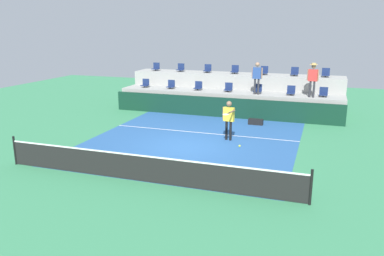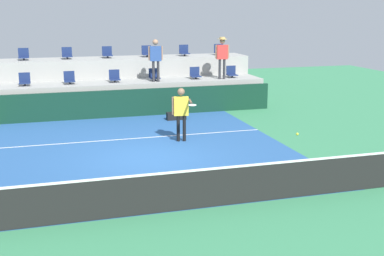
{
  "view_description": "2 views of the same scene",
  "coord_description": "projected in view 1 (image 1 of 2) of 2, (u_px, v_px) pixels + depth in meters",
  "views": [
    {
      "loc": [
        5.33,
        -14.71,
        4.91
      ],
      "look_at": [
        0.63,
        -1.03,
        1.14
      ],
      "focal_mm": 36.41,
      "sensor_mm": 36.0,
      "label": 1
    },
    {
      "loc": [
        -2.69,
        -13.69,
        4.25
      ],
      "look_at": [
        0.9,
        -1.43,
        1.19
      ],
      "focal_mm": 46.51,
      "sensor_mm": 36.0,
      "label": 2
    }
  ],
  "objects": [
    {
      "name": "spectator_in_white",
      "position": [
        257.0,
        75.0,
        21.51
      ],
      "size": [
        0.62,
        0.27,
        1.78
      ],
      "color": "#2D2D33",
      "rests_on": "seating_tier_lower"
    },
    {
      "name": "tennis_ball",
      "position": [
        240.0,
        146.0,
        12.06
      ],
      "size": [
        0.07,
        0.07,
        0.07
      ],
      "color": "#CCE033"
    },
    {
      "name": "seating_tier_upper",
      "position": [
        235.0,
        90.0,
        24.44
      ],
      "size": [
        13.0,
        1.8,
        2.1
      ],
      "primitive_type": "cube",
      "color": "#9E9E99",
      "rests_on": "ground_plane"
    },
    {
      "name": "tennis_player",
      "position": [
        229.0,
        116.0,
        17.12
      ],
      "size": [
        0.61,
        1.28,
        1.77
      ],
      "color": "black",
      "rests_on": "ground_plane"
    },
    {
      "name": "court_inner_paint",
      "position": [
        193.0,
        141.0,
        17.29
      ],
      "size": [
        9.0,
        10.0,
        0.01
      ],
      "primitive_type": "cube",
      "color": "#285693",
      "rests_on": "ground_plane"
    },
    {
      "name": "ground_plane",
      "position": [
        186.0,
        147.0,
        16.38
      ],
      "size": [
        40.0,
        40.0,
        0.0
      ],
      "primitive_type": "plane",
      "color": "#388456"
    },
    {
      "name": "court_service_line",
      "position": [
        203.0,
        133.0,
        18.57
      ],
      "size": [
        9.0,
        0.06,
        0.0
      ],
      "primitive_type": "cube",
      "color": "white",
      "rests_on": "ground_plane"
    },
    {
      "name": "stadium_chair_lower_left",
      "position": [
        171.0,
        85.0,
        23.75
      ],
      "size": [
        0.44,
        0.4,
        0.52
      ],
      "color": "#2D2D33",
      "rests_on": "seating_tier_lower"
    },
    {
      "name": "sponsor_backboard",
      "position": [
        222.0,
        107.0,
        21.73
      ],
      "size": [
        13.0,
        0.16,
        1.1
      ],
      "primitive_type": "cube",
      "color": "#0F3323",
      "rests_on": "ground_plane"
    },
    {
      "name": "equipment_bag",
      "position": [
        256.0,
        122.0,
        20.13
      ],
      "size": [
        0.76,
        0.28,
        0.3
      ],
      "primitive_type": "cube",
      "color": "black",
      "rests_on": "ground_plane"
    },
    {
      "name": "stadium_chair_upper_right",
      "position": [
        295.0,
        72.0,
        22.93
      ],
      "size": [
        0.44,
        0.4,
        0.52
      ],
      "color": "#2D2D33",
      "rests_on": "seating_tier_upper"
    },
    {
      "name": "stadium_chair_upper_mid_left",
      "position": [
        208.0,
        69.0,
        24.62
      ],
      "size": [
        0.44,
        0.4,
        0.52
      ],
      "color": "#2D2D33",
      "rests_on": "seating_tier_upper"
    },
    {
      "name": "stadium_chair_upper_left",
      "position": [
        181.0,
        68.0,
        25.19
      ],
      "size": [
        0.44,
        0.4,
        0.52
      ],
      "color": "#2D2D33",
      "rests_on": "seating_tier_upper"
    },
    {
      "name": "spectator_with_hat",
      "position": [
        313.0,
        76.0,
        20.57
      ],
      "size": [
        0.62,
        0.48,
        1.83
      ],
      "color": "#2D2D33",
      "rests_on": "seating_tier_lower"
    },
    {
      "name": "stadium_chair_upper_far_left",
      "position": [
        156.0,
        67.0,
        25.74
      ],
      "size": [
        0.44,
        0.4,
        0.52
      ],
      "color": "#2D2D33",
      "rests_on": "seating_tier_upper"
    },
    {
      "name": "stadium_chair_lower_mid_left",
      "position": [
        198.0,
        86.0,
        23.2
      ],
      "size": [
        0.44,
        0.4,
        0.52
      ],
      "color": "#2D2D33",
      "rests_on": "seating_tier_lower"
    },
    {
      "name": "stadium_chair_upper_far_right",
      "position": [
        326.0,
        73.0,
        22.39
      ],
      "size": [
        0.44,
        0.4,
        0.52
      ],
      "color": "#2D2D33",
      "rests_on": "seating_tier_upper"
    },
    {
      "name": "stadium_chair_lower_mid_right",
      "position": [
        258.0,
        90.0,
        22.08
      ],
      "size": [
        0.44,
        0.4,
        0.52
      ],
      "color": "#2D2D33",
      "rests_on": "seating_tier_lower"
    },
    {
      "name": "stadium_chair_lower_center",
      "position": [
        228.0,
        88.0,
        22.62
      ],
      "size": [
        0.44,
        0.4,
        0.52
      ],
      "color": "#2D2D33",
      "rests_on": "seating_tier_lower"
    },
    {
      "name": "stadium_chair_lower_far_left",
      "position": [
        145.0,
        84.0,
        24.29
      ],
      "size": [
        0.44,
        0.4,
        0.52
      ],
      "color": "#2D2D33",
      "rests_on": "seating_tier_lower"
    },
    {
      "name": "seating_tier_lower",
      "position": [
        228.0,
        102.0,
        22.9
      ],
      "size": [
        13.0,
        1.8,
        1.25
      ],
      "primitive_type": "cube",
      "color": "#9E9E99",
      "rests_on": "ground_plane"
    },
    {
      "name": "tennis_net",
      "position": [
        144.0,
        168.0,
        12.59
      ],
      "size": [
        10.48,
        0.08,
        1.07
      ],
      "color": "black",
      "rests_on": "ground_plane"
    },
    {
      "name": "stadium_chair_upper_center",
      "position": [
        235.0,
        70.0,
        24.07
      ],
      "size": [
        0.44,
        0.4,
        0.52
      ],
      "color": "#2D2D33",
      "rests_on": "seating_tier_upper"
    },
    {
      "name": "stadium_chair_upper_mid_right",
      "position": [
        264.0,
        71.0,
        23.5
      ],
      "size": [
        0.44,
        0.4,
        0.52
      ],
      "color": "#2D2D33",
      "rests_on": "seating_tier_upper"
    },
    {
      "name": "stadium_chair_lower_right",
      "position": [
        291.0,
        91.0,
        21.5
      ],
      "size": [
        0.44,
        0.4,
        0.52
      ],
      "color": "#2D2D33",
      "rests_on": "seating_tier_lower"
    },
    {
      "name": "stadium_chair_lower_far_right",
      "position": [
        323.0,
        93.0,
        20.96
      ],
      "size": [
        0.44,
        0.4,
        0.52
      ],
      "color": "#2D2D33",
      "rests_on": "seating_tier_lower"
    }
  ]
}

